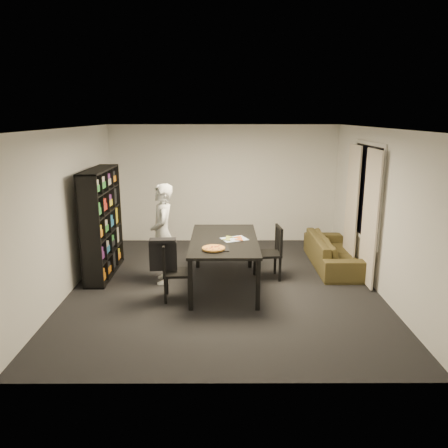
{
  "coord_description": "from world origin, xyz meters",
  "views": [
    {
      "loc": [
        -0.02,
        -6.87,
        2.8
      ],
      "look_at": [
        0.0,
        0.1,
        1.05
      ],
      "focal_mm": 35.0,
      "sensor_mm": 36.0,
      "label": 1
    }
  ],
  "objects_px": {
    "dining_table": "(224,243)",
    "baking_tray": "(216,248)",
    "bookshelf": "(102,223)",
    "person": "(163,234)",
    "chair_right": "(273,249)",
    "chair_left": "(172,267)",
    "pepperoni_pizza": "(214,248)",
    "sofa": "(333,252)"
  },
  "relations": [
    {
      "from": "bookshelf",
      "to": "dining_table",
      "type": "relative_size",
      "value": 0.97
    },
    {
      "from": "person",
      "to": "sofa",
      "type": "distance_m",
      "value": 3.26
    },
    {
      "from": "baking_tray",
      "to": "sofa",
      "type": "xyz_separation_m",
      "value": [
        2.21,
        1.51,
        -0.54
      ]
    },
    {
      "from": "dining_table",
      "to": "baking_tray",
      "type": "height_order",
      "value": "baking_tray"
    },
    {
      "from": "chair_left",
      "to": "person",
      "type": "height_order",
      "value": "person"
    },
    {
      "from": "bookshelf",
      "to": "dining_table",
      "type": "bearing_deg",
      "value": -15.5
    },
    {
      "from": "chair_right",
      "to": "baking_tray",
      "type": "height_order",
      "value": "chair_right"
    },
    {
      "from": "dining_table",
      "to": "pepperoni_pizza",
      "type": "distance_m",
      "value": 0.62
    },
    {
      "from": "bookshelf",
      "to": "pepperoni_pizza",
      "type": "xyz_separation_m",
      "value": [
        2.0,
        -1.18,
        -0.1
      ]
    },
    {
      "from": "bookshelf",
      "to": "person",
      "type": "bearing_deg",
      "value": -19.0
    },
    {
      "from": "chair_left",
      "to": "baking_tray",
      "type": "distance_m",
      "value": 0.75
    },
    {
      "from": "chair_left",
      "to": "chair_right",
      "type": "height_order",
      "value": "chair_right"
    },
    {
      "from": "bookshelf",
      "to": "chair_left",
      "type": "xyz_separation_m",
      "value": [
        1.35,
        -1.12,
        -0.43
      ]
    },
    {
      "from": "chair_left",
      "to": "pepperoni_pizza",
      "type": "xyz_separation_m",
      "value": [
        0.65,
        -0.06,
        0.33
      ]
    },
    {
      "from": "chair_left",
      "to": "bookshelf",
      "type": "bearing_deg",
      "value": 46.61
    },
    {
      "from": "bookshelf",
      "to": "chair_right",
      "type": "height_order",
      "value": "bookshelf"
    },
    {
      "from": "person",
      "to": "pepperoni_pizza",
      "type": "distance_m",
      "value": 1.19
    },
    {
      "from": "person",
      "to": "chair_right",
      "type": "bearing_deg",
      "value": 85.89
    },
    {
      "from": "pepperoni_pizza",
      "to": "chair_left",
      "type": "bearing_deg",
      "value": 174.52
    },
    {
      "from": "bookshelf",
      "to": "sofa",
      "type": "xyz_separation_m",
      "value": [
        4.23,
        0.39,
        -0.66
      ]
    },
    {
      "from": "bookshelf",
      "to": "sofa",
      "type": "bearing_deg",
      "value": 5.3
    },
    {
      "from": "chair_right",
      "to": "sofa",
      "type": "bearing_deg",
      "value": 110.07
    },
    {
      "from": "sofa",
      "to": "pepperoni_pizza",
      "type": "bearing_deg",
      "value": 125.21
    },
    {
      "from": "bookshelf",
      "to": "sofa",
      "type": "distance_m",
      "value": 4.3
    },
    {
      "from": "pepperoni_pizza",
      "to": "sofa",
      "type": "relative_size",
      "value": 0.18
    },
    {
      "from": "chair_right",
      "to": "chair_left",
      "type": "bearing_deg",
      "value": -67.65
    },
    {
      "from": "person",
      "to": "pepperoni_pizza",
      "type": "bearing_deg",
      "value": 38.42
    },
    {
      "from": "pepperoni_pizza",
      "to": "person",
      "type": "bearing_deg",
      "value": 137.65
    },
    {
      "from": "person",
      "to": "baking_tray",
      "type": "height_order",
      "value": "person"
    },
    {
      "from": "chair_left",
      "to": "person",
      "type": "xyz_separation_m",
      "value": [
        -0.23,
        0.74,
        0.33
      ]
    },
    {
      "from": "bookshelf",
      "to": "pepperoni_pizza",
      "type": "height_order",
      "value": "bookshelf"
    },
    {
      "from": "dining_table",
      "to": "person",
      "type": "bearing_deg",
      "value": 168.42
    },
    {
      "from": "chair_right",
      "to": "sofa",
      "type": "distance_m",
      "value": 1.39
    },
    {
      "from": "bookshelf",
      "to": "person",
      "type": "height_order",
      "value": "bookshelf"
    },
    {
      "from": "baking_tray",
      "to": "pepperoni_pizza",
      "type": "distance_m",
      "value": 0.07
    },
    {
      "from": "chair_right",
      "to": "sofa",
      "type": "height_order",
      "value": "chair_right"
    },
    {
      "from": "pepperoni_pizza",
      "to": "sofa",
      "type": "height_order",
      "value": "pepperoni_pizza"
    },
    {
      "from": "chair_left",
      "to": "sofa",
      "type": "distance_m",
      "value": 3.27
    },
    {
      "from": "dining_table",
      "to": "pepperoni_pizza",
      "type": "xyz_separation_m",
      "value": [
        -0.16,
        -0.59,
        0.1
      ]
    },
    {
      "from": "bookshelf",
      "to": "chair_left",
      "type": "bearing_deg",
      "value": -39.81
    },
    {
      "from": "bookshelf",
      "to": "chair_left",
      "type": "distance_m",
      "value": 1.81
    },
    {
      "from": "chair_right",
      "to": "pepperoni_pizza",
      "type": "relative_size",
      "value": 2.68
    }
  ]
}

